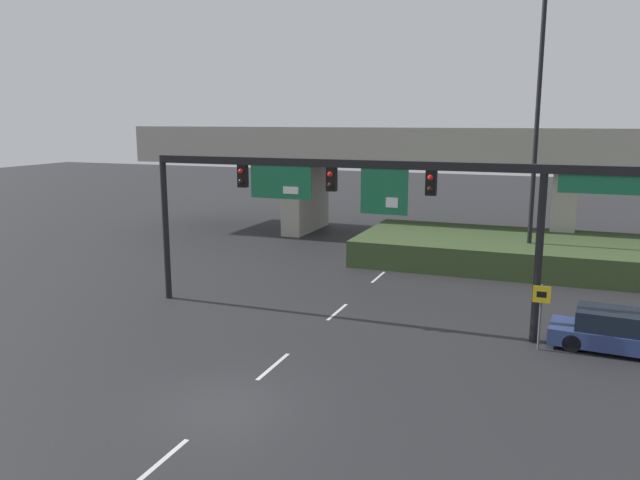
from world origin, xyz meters
The scene contains 8 objects.
ground_plane centered at (0.00, 0.00, 0.00)m, with size 160.00×160.00×0.00m, color #262628.
lane_markings centered at (0.00, 12.58, 0.00)m, with size 0.14×34.30×0.01m.
signal_gantry centered at (1.09, 8.61, 5.38)m, with size 19.38×0.44×6.53m.
speed_limit_sign centered at (8.16, 7.78, 1.57)m, with size 0.60×0.11×2.40m.
highway_light_pole_near centered at (7.16, 20.33, 9.41)m, with size 0.70×0.36×18.06m.
overpass_bridge centered at (0.00, 27.24, 5.42)m, with size 41.47×7.33×7.57m.
grass_embankment centered at (6.72, 21.39, 0.74)m, with size 17.96×8.33×1.48m.
parked_sedan_near_right centered at (10.63, 8.72, 0.67)m, with size 4.52×2.23×1.46m.
Camera 1 is at (8.48, -14.67, 8.09)m, focal length 35.00 mm.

